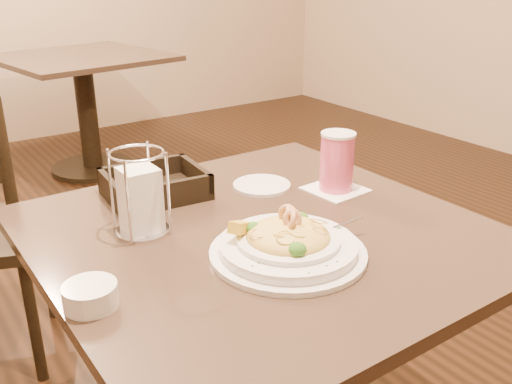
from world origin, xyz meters
TOP-DOWN VIEW (x-y plane):
  - main_table at (0.00, 0.00)m, footprint 0.90×0.90m
  - background_table at (0.49, 2.57)m, footprint 1.03×1.03m
  - pasta_bowl at (-0.02, -0.12)m, footprint 0.34×0.31m
  - drink_glass at (0.28, 0.08)m, footprint 0.14×0.14m
  - bread_basket at (-0.10, 0.30)m, footprint 0.25×0.21m
  - napkin_caddy at (-0.21, 0.14)m, footprint 0.11×0.11m
  - side_plate at (0.14, 0.20)m, footprint 0.16×0.16m
  - butter_ramekin at (-0.40, -0.07)m, footprint 0.09×0.09m

SIDE VIEW (x-z plane):
  - main_table at x=0.00m, z-range 0.13..0.87m
  - background_table at x=0.49m, z-range 0.13..0.87m
  - side_plate at x=0.14m, z-range 0.73..0.74m
  - butter_ramekin at x=-0.40m, z-range 0.73..0.77m
  - bread_basket at x=-0.10m, z-range 0.72..0.79m
  - pasta_bowl at x=-0.02m, z-range 0.71..0.81m
  - drink_glass at x=0.28m, z-range 0.73..0.88m
  - napkin_caddy at x=-0.21m, z-range 0.72..0.90m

